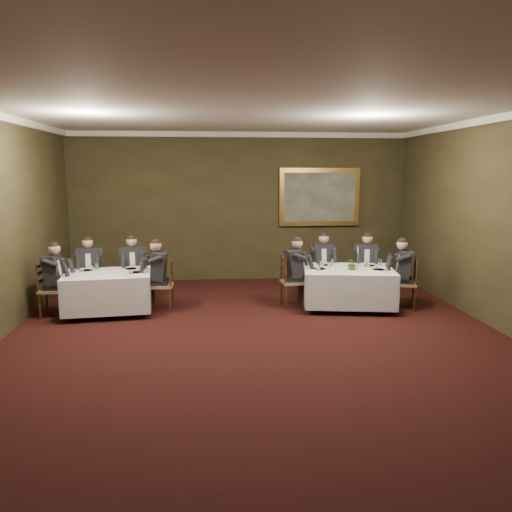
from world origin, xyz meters
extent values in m
plane|color=black|center=(0.00, 0.00, 0.00)|extent=(10.00, 10.00, 0.00)
cube|color=silver|center=(0.00, 0.00, 3.50)|extent=(8.00, 10.00, 0.10)
cube|color=#312C18|center=(0.00, 5.00, 1.75)|extent=(8.00, 0.10, 3.50)
cube|color=#312C18|center=(0.00, -5.00, 1.75)|extent=(8.00, 0.10, 3.50)
cube|color=white|center=(0.00, 4.95, 3.44)|extent=(8.00, 0.10, 0.12)
cube|color=black|center=(1.92, 2.22, 0.73)|extent=(1.80, 1.46, 0.04)
cube|color=white|center=(1.92, 2.22, 0.76)|extent=(1.87, 1.53, 0.02)
cube|color=white|center=(1.92, 2.22, 0.42)|extent=(1.89, 1.55, 0.65)
cube|color=black|center=(-2.60, 2.23, 0.73)|extent=(1.58, 1.25, 0.04)
cube|color=white|center=(-2.60, 2.23, 0.76)|extent=(1.65, 1.32, 0.02)
cube|color=white|center=(-2.60, 2.23, 0.42)|extent=(1.67, 1.34, 0.65)
cube|color=olive|center=(1.60, 3.15, 0.48)|extent=(0.47, 0.45, 0.05)
cube|color=black|center=(1.59, 3.34, 0.73)|extent=(0.38, 0.06, 0.54)
cube|color=black|center=(1.60, 3.15, 0.86)|extent=(0.44, 0.34, 0.55)
sphere|color=tan|center=(1.60, 3.15, 1.24)|extent=(0.22, 0.22, 0.21)
cube|color=olive|center=(2.50, 3.00, 0.48)|extent=(0.52, 0.51, 0.05)
cube|color=black|center=(2.55, 3.19, 0.73)|extent=(0.38, 0.12, 0.54)
cube|color=black|center=(2.50, 3.00, 0.86)|extent=(0.48, 0.40, 0.55)
sphere|color=tan|center=(2.50, 3.00, 1.24)|extent=(0.25, 0.25, 0.21)
cube|color=olive|center=(0.86, 2.39, 0.48)|extent=(0.46, 0.48, 0.05)
cube|color=black|center=(0.67, 2.37, 0.73)|extent=(0.07, 0.38, 0.54)
cube|color=black|center=(0.86, 2.39, 0.86)|extent=(0.35, 0.45, 0.55)
sphere|color=tan|center=(0.86, 2.39, 1.24)|extent=(0.23, 0.23, 0.21)
cube|color=olive|center=(2.97, 2.05, 0.48)|extent=(0.54, 0.55, 0.05)
cube|color=black|center=(3.15, 1.99, 0.73)|extent=(0.15, 0.37, 0.54)
cube|color=black|center=(2.97, 2.05, 0.86)|extent=(0.43, 0.50, 0.55)
sphere|color=tan|center=(2.97, 2.05, 1.24)|extent=(0.27, 0.27, 0.21)
cube|color=olive|center=(-3.09, 2.96, 0.48)|extent=(0.50, 0.48, 0.05)
cube|color=black|center=(-3.12, 3.15, 0.73)|extent=(0.38, 0.09, 0.54)
cube|color=black|center=(-3.09, 2.96, 0.86)|extent=(0.46, 0.37, 0.55)
sphere|color=tan|center=(-3.09, 2.96, 1.24)|extent=(0.24, 0.24, 0.21)
cube|color=olive|center=(-2.27, 3.05, 0.48)|extent=(0.51, 0.49, 0.05)
cube|color=black|center=(-2.30, 3.24, 0.73)|extent=(0.38, 0.10, 0.54)
cube|color=black|center=(-2.27, 3.05, 0.86)|extent=(0.47, 0.38, 0.55)
sphere|color=tan|center=(-2.27, 3.05, 1.24)|extent=(0.24, 0.24, 0.21)
cube|color=olive|center=(-1.64, 2.33, 0.48)|extent=(0.43, 0.45, 0.05)
cube|color=black|center=(-1.45, 2.33, 0.73)|extent=(0.04, 0.38, 0.54)
cube|color=black|center=(-1.64, 2.33, 0.86)|extent=(0.32, 0.43, 0.55)
sphere|color=tan|center=(-1.64, 2.33, 1.24)|extent=(0.22, 0.22, 0.21)
cube|color=olive|center=(-3.56, 2.13, 0.48)|extent=(0.42, 0.44, 0.05)
cube|color=black|center=(-3.75, 2.13, 0.73)|extent=(0.03, 0.38, 0.54)
cube|color=black|center=(-3.56, 2.13, 0.86)|extent=(0.31, 0.42, 0.55)
sphere|color=tan|center=(-3.56, 2.13, 1.24)|extent=(0.21, 0.21, 0.21)
imported|color=#2D5926|center=(1.94, 2.08, 0.90)|extent=(0.27, 0.24, 0.27)
cylinder|color=gold|center=(2.08, 2.23, 0.77)|extent=(0.06, 0.06, 0.02)
cylinder|color=gold|center=(2.08, 2.23, 0.93)|extent=(0.01, 0.01, 0.29)
cylinder|color=white|center=(2.08, 2.23, 1.14)|extent=(0.02, 0.02, 0.13)
cylinder|color=white|center=(1.52, 2.65, 0.77)|extent=(0.25, 0.25, 0.01)
cylinder|color=white|center=(1.52, 2.80, 0.80)|extent=(0.08, 0.08, 0.05)
cylinder|color=white|center=(1.69, 2.65, 0.83)|extent=(0.06, 0.06, 0.14)
cylinder|color=white|center=(-3.05, 2.51, 0.77)|extent=(0.25, 0.25, 0.01)
cylinder|color=white|center=(-3.05, 2.66, 0.80)|extent=(0.08, 0.08, 0.05)
cylinder|color=white|center=(-2.88, 2.51, 0.83)|extent=(0.06, 0.06, 0.14)
cube|color=gold|center=(1.92, 4.94, 1.99)|extent=(1.94, 0.08, 1.38)
cube|color=#484A31|center=(1.92, 4.90, 1.99)|extent=(1.72, 0.01, 1.16)
camera|label=1|loc=(-0.70, -6.92, 2.60)|focal=35.00mm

